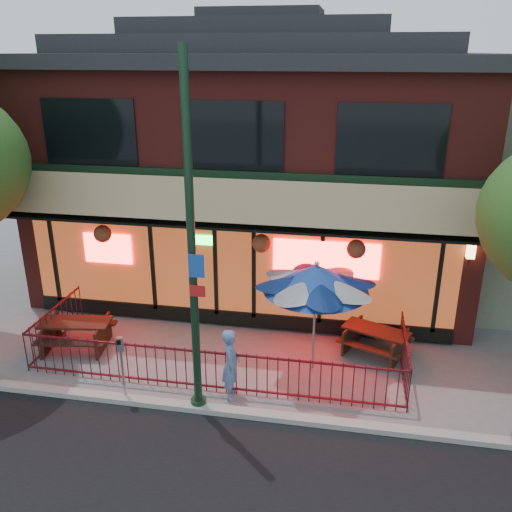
{
  "coord_description": "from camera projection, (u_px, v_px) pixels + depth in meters",
  "views": [
    {
      "loc": [
        2.82,
        -9.34,
        6.87
      ],
      "look_at": [
        0.76,
        2.0,
        2.49
      ],
      "focal_mm": 38.0,
      "sensor_mm": 36.0,
      "label": 1
    }
  ],
  "objects": [
    {
      "name": "ground",
      "position": [
        204.0,
        396.0,
        11.5
      ],
      "size": [
        80.0,
        80.0,
        0.0
      ],
      "primitive_type": "plane",
      "color": "gray",
      "rests_on": "ground"
    },
    {
      "name": "curb",
      "position": [
        197.0,
        408.0,
        11.02
      ],
      "size": [
        80.0,
        0.25,
        0.12
      ],
      "primitive_type": "cube",
      "color": "#999993",
      "rests_on": "ground"
    },
    {
      "name": "restaurant_building",
      "position": [
        261.0,
        146.0,
        16.58
      ],
      "size": [
        12.96,
        9.49,
        8.05
      ],
      "color": "maroon",
      "rests_on": "ground"
    },
    {
      "name": "patio_fence",
      "position": [
        209.0,
        358.0,
        11.74
      ],
      "size": [
        8.44,
        2.62,
        1.0
      ],
      "color": "#51111A",
      "rests_on": "ground"
    },
    {
      "name": "street_light",
      "position": [
        193.0,
        265.0,
        10.01
      ],
      "size": [
        0.43,
        0.32,
        7.0
      ],
      "color": "#15311F",
      "rests_on": "ground"
    },
    {
      "name": "picnic_table_left",
      "position": [
        76.0,
        330.0,
        13.21
      ],
      "size": [
        1.86,
        1.53,
        0.72
      ],
      "color": "#331B12",
      "rests_on": "ground"
    },
    {
      "name": "picnic_table_right",
      "position": [
        376.0,
        338.0,
        12.95
      ],
      "size": [
        1.88,
        1.69,
        0.66
      ],
      "color": "#3A2214",
      "rests_on": "ground"
    },
    {
      "name": "patio_umbrella",
      "position": [
        316.0,
        278.0,
        11.72
      ],
      "size": [
        2.31,
        2.31,
        2.64
      ],
      "color": "gray",
      "rests_on": "ground"
    },
    {
      "name": "pedestrian",
      "position": [
        231.0,
        364.0,
        11.22
      ],
      "size": [
        0.46,
        0.63,
        1.57
      ],
      "primitive_type": "imported",
      "rotation": [
        0.0,
        0.0,
        1.72
      ],
      "color": "#577BAE",
      "rests_on": "ground"
    },
    {
      "name": "parking_meter_near",
      "position": [
        121.0,
        358.0,
        11.05
      ],
      "size": [
        0.16,
        0.15,
        1.47
      ],
      "color": "#989CA0",
      "rests_on": "ground"
    }
  ]
}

